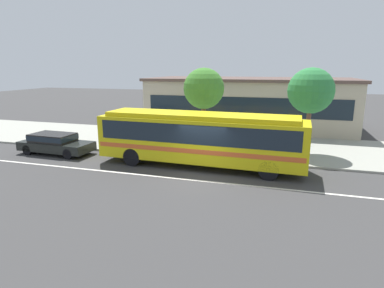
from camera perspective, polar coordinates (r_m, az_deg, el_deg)
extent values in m
plane|color=#393838|center=(16.57, 1.52, -5.53)|extent=(120.00, 120.00, 0.00)
cube|color=#9A9A8E|center=(22.97, 5.99, -0.08)|extent=(60.00, 8.00, 0.12)
cube|color=silver|center=(15.84, 0.75, -6.41)|extent=(56.00, 0.16, 0.01)
cube|color=gold|center=(17.65, 1.39, 0.93)|extent=(11.35, 2.80, 2.29)
cube|color=gold|center=(17.42, 1.42, 5.00)|extent=(10.44, 2.48, 0.24)
cube|color=#19232D|center=(17.55, 1.40, 2.39)|extent=(10.68, 2.80, 1.01)
cube|color=#CD5624|center=(17.74, 1.39, -0.37)|extent=(11.13, 2.81, 0.24)
cube|color=#19232D|center=(16.82, 19.93, 1.11)|extent=(0.19, 2.15, 1.10)
cylinder|color=black|center=(18.26, 13.99, -2.50)|extent=(1.01, 0.31, 1.00)
cylinder|color=black|center=(16.19, 13.34, -4.49)|extent=(1.01, 0.31, 1.00)
cylinder|color=black|center=(20.17, -7.56, -0.72)|extent=(1.01, 0.31, 1.00)
cylinder|color=black|center=(18.32, -10.50, -2.27)|extent=(1.01, 0.31, 1.00)
cube|color=black|center=(22.25, -22.75, -0.29)|extent=(4.75, 2.03, 0.55)
cube|color=black|center=(22.30, -23.33, 1.06)|extent=(2.68, 1.73, 0.50)
cube|color=#19232D|center=(22.30, -23.33, 1.13)|extent=(2.73, 1.75, 0.32)
cylinder|color=black|center=(21.94, -18.28, -0.63)|extent=(0.65, 0.24, 0.64)
cylinder|color=black|center=(20.71, -20.97, -1.65)|extent=(0.65, 0.24, 0.64)
cylinder|color=black|center=(23.91, -24.22, -0.03)|extent=(0.65, 0.24, 0.64)
cylinder|color=black|center=(22.79, -26.97, -0.92)|extent=(0.65, 0.24, 0.64)
cylinder|color=#6D605B|center=(21.20, 4.05, 0.27)|extent=(0.14, 0.14, 0.92)
cylinder|color=#6D605B|center=(21.14, 4.45, 0.23)|extent=(0.14, 0.14, 0.92)
cylinder|color=blue|center=(21.02, 4.29, 2.24)|extent=(0.39, 0.39, 0.58)
sphere|color=tan|center=(20.94, 4.30, 3.33)|extent=(0.23, 0.23, 0.23)
cylinder|color=#7A6A55|center=(20.12, 15.58, -0.99)|extent=(0.14, 0.14, 0.86)
cylinder|color=#7A6A55|center=(19.97, 15.43, -1.09)|extent=(0.14, 0.14, 0.86)
cylinder|color=#3F9240|center=(19.88, 15.63, 0.99)|extent=(0.43, 0.43, 0.59)
sphere|color=#C3A190|center=(19.80, 15.70, 2.14)|extent=(0.23, 0.23, 0.23)
cylinder|color=#382B30|center=(19.45, 9.68, -1.18)|extent=(0.14, 0.14, 0.85)
cylinder|color=#382B30|center=(19.43, 10.14, -1.22)|extent=(0.14, 0.14, 0.85)
cylinder|color=#A44CA7|center=(19.27, 10.00, 0.96)|extent=(0.35, 0.35, 0.64)
sphere|color=tan|center=(19.18, 10.05, 2.21)|extent=(0.21, 0.21, 0.21)
cylinder|color=gray|center=(18.99, 17.28, 0.46)|extent=(0.08, 0.08, 2.41)
cube|color=yellow|center=(18.81, 17.49, 3.45)|extent=(0.10, 0.44, 0.56)
cylinder|color=brown|center=(22.37, 2.04, 3.57)|extent=(0.34, 0.34, 2.90)
sphere|color=#41822E|center=(22.09, 2.10, 9.75)|extent=(2.74, 2.74, 2.74)
cylinder|color=brown|center=(21.29, 19.69, 2.32)|extent=(0.27, 0.27, 2.91)
sphere|color=#308141|center=(20.99, 20.21, 8.81)|extent=(2.75, 2.75, 2.75)
cube|color=#ACA08C|center=(30.01, 10.06, 6.90)|extent=(17.37, 7.77, 4.21)
cube|color=#19232D|center=(26.14, 9.05, 6.48)|extent=(15.98, 0.04, 1.52)
cube|color=brown|center=(29.85, 10.24, 11.15)|extent=(17.77, 8.17, 0.24)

